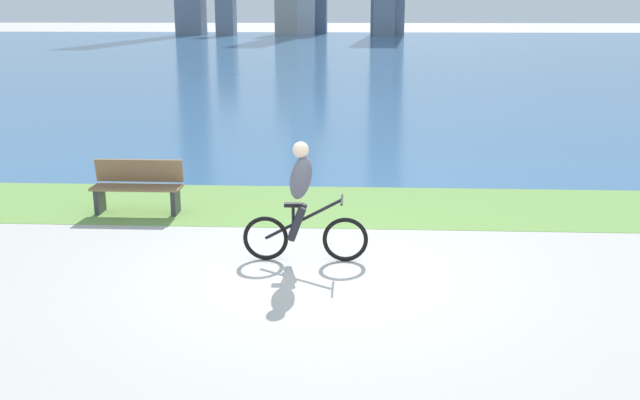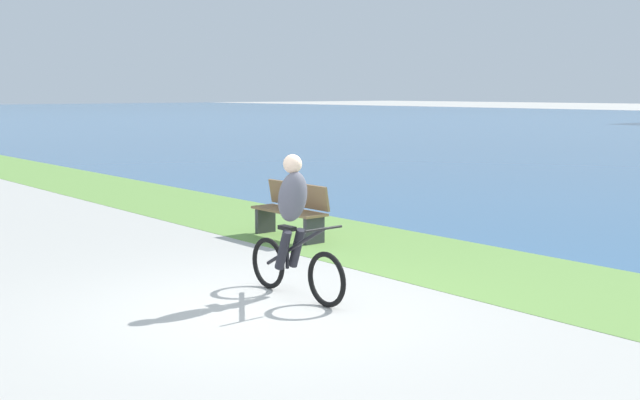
{
  "view_description": "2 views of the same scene",
  "coord_description": "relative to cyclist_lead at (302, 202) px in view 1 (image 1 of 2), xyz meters",
  "views": [
    {
      "loc": [
        0.5,
        -8.81,
        3.39
      ],
      "look_at": [
        0.02,
        0.46,
        0.9
      ],
      "focal_mm": 40.47,
      "sensor_mm": 36.0,
      "label": 1
    },
    {
      "loc": [
        6.82,
        -4.92,
        2.37
      ],
      "look_at": [
        -0.06,
        0.83,
        1.13
      ],
      "focal_mm": 44.02,
      "sensor_mm": 36.0,
      "label": 2
    }
  ],
  "objects": [
    {
      "name": "grass_strip_bayside",
      "position": [
        0.23,
        2.85,
        -0.83
      ],
      "size": [
        120.0,
        2.72,
        0.01
      ],
      "primitive_type": "cube",
      "color": "#6B9947",
      "rests_on": "ground"
    },
    {
      "name": "ground_plane",
      "position": [
        0.23,
        -0.56,
        -0.83
      ],
      "size": [
        300.0,
        300.0,
        0.0
      ],
      "primitive_type": "plane",
      "color": "#B2AFA8"
    },
    {
      "name": "bench_near_path",
      "position": [
        -2.96,
        2.26,
        -0.38
      ],
      "size": [
        1.5,
        0.47,
        0.9
      ],
      "color": "olive",
      "rests_on": "ground"
    },
    {
      "name": "cyclist_lead",
      "position": [
        0.0,
        0.0,
        0.0
      ],
      "size": [
        1.72,
        0.52,
        1.67
      ],
      "color": "black",
      "rests_on": "ground"
    },
    {
      "name": "bay_water_surface",
      "position": [
        0.23,
        48.0,
        -0.83
      ],
      "size": [
        300.0,
        87.57,
        0.0
      ],
      "primitive_type": "cube",
      "color": "#386693",
      "rests_on": "ground"
    }
  ]
}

